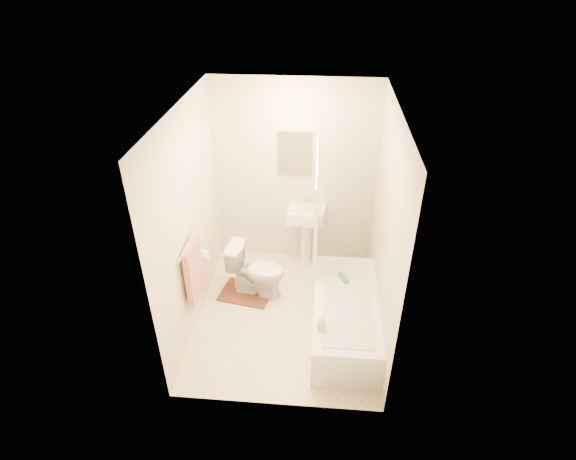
# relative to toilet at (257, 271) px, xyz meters

# --- Properties ---
(floor) EXTENTS (2.40, 2.40, 0.00)m
(floor) POSITION_rel_toilet_xyz_m (0.38, -0.36, -0.33)
(floor) COLOR beige
(floor) RESTS_ON ground
(ceiling) EXTENTS (2.40, 2.40, 0.00)m
(ceiling) POSITION_rel_toilet_xyz_m (0.38, -0.36, 2.07)
(ceiling) COLOR white
(ceiling) RESTS_ON ground
(wall_back) EXTENTS (2.00, 0.02, 2.40)m
(wall_back) POSITION_rel_toilet_xyz_m (0.38, 0.84, 0.87)
(wall_back) COLOR beige
(wall_back) RESTS_ON ground
(wall_left) EXTENTS (0.02, 2.40, 2.40)m
(wall_left) POSITION_rel_toilet_xyz_m (-0.62, -0.36, 0.87)
(wall_left) COLOR beige
(wall_left) RESTS_ON ground
(wall_right) EXTENTS (0.02, 2.40, 2.40)m
(wall_right) POSITION_rel_toilet_xyz_m (1.38, -0.36, 0.87)
(wall_right) COLOR beige
(wall_right) RESTS_ON ground
(mirror) EXTENTS (0.40, 0.03, 0.55)m
(mirror) POSITION_rel_toilet_xyz_m (0.38, 0.82, 1.17)
(mirror) COLOR white
(mirror) RESTS_ON wall_back
(curtain_rod) EXTENTS (0.03, 1.70, 0.03)m
(curtain_rod) POSITION_rel_toilet_xyz_m (0.68, -0.26, 1.67)
(curtain_rod) COLOR silver
(curtain_rod) RESTS_ON wall_back
(shower_curtain) EXTENTS (0.04, 0.80, 1.55)m
(shower_curtain) POSITION_rel_toilet_xyz_m (0.68, 0.14, 0.89)
(shower_curtain) COLOR silver
(shower_curtain) RESTS_ON curtain_rod
(towel_bar) EXTENTS (0.02, 0.60, 0.02)m
(towel_bar) POSITION_rel_toilet_xyz_m (-0.58, -0.61, 0.77)
(towel_bar) COLOR silver
(towel_bar) RESTS_ON wall_left
(towel) EXTENTS (0.06, 0.45, 0.66)m
(towel) POSITION_rel_toilet_xyz_m (-0.55, -0.61, 0.45)
(towel) COLOR #CC7266
(towel) RESTS_ON towel_bar
(toilet_paper) EXTENTS (0.11, 0.12, 0.12)m
(toilet_paper) POSITION_rel_toilet_xyz_m (-0.55, -0.24, 0.37)
(toilet_paper) COLOR white
(toilet_paper) RESTS_ON wall_left
(toilet) EXTENTS (0.72, 0.47, 0.66)m
(toilet) POSITION_rel_toilet_xyz_m (0.00, 0.00, 0.00)
(toilet) COLOR white
(toilet) RESTS_ON floor
(sink) EXTENTS (0.49, 0.41, 0.90)m
(sink) POSITION_rel_toilet_xyz_m (0.55, 0.70, 0.12)
(sink) COLOR white
(sink) RESTS_ON floor
(bathtub) EXTENTS (0.68, 1.56, 0.44)m
(bathtub) POSITION_rel_toilet_xyz_m (1.04, -0.56, -0.11)
(bathtub) COLOR white
(bathtub) RESTS_ON floor
(bath_mat) EXTENTS (0.68, 0.56, 0.02)m
(bath_mat) POSITION_rel_toilet_xyz_m (-0.14, -0.03, -0.32)
(bath_mat) COLOR #4F2919
(bath_mat) RESTS_ON floor
(soap_bottle) EXTENTS (0.09, 0.09, 0.17)m
(soap_bottle) POSITION_rel_toilet_xyz_m (0.79, -1.00, 0.19)
(soap_bottle) COLOR white
(soap_bottle) RESTS_ON bathtub
(scrub_brush) EXTENTS (0.12, 0.19, 0.04)m
(scrub_brush) POSITION_rel_toilet_xyz_m (1.01, -0.21, 0.13)
(scrub_brush) COLOR green
(scrub_brush) RESTS_ON bathtub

